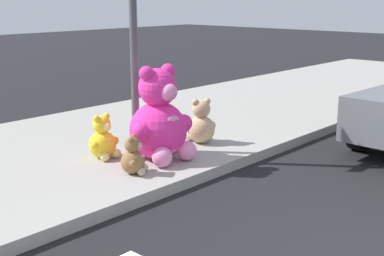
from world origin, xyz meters
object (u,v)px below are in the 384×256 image
(sign_pole, at_px, (134,33))
(plush_tan, at_px, (201,125))
(plush_yellow, at_px, (103,141))
(plush_pink_large, at_px, (160,122))
(plush_brown, at_px, (134,158))

(sign_pole, xyz_separation_m, plush_tan, (0.94, -0.43, -1.42))
(plush_yellow, bearing_deg, sign_pole, -3.82)
(plush_pink_large, relative_size, plush_brown, 2.61)
(plush_brown, distance_m, plush_tan, 1.72)
(sign_pole, bearing_deg, plush_tan, -24.78)
(plush_pink_large, relative_size, plush_yellow, 2.10)
(plush_yellow, distance_m, plush_brown, 0.84)
(plush_pink_large, xyz_separation_m, plush_brown, (-0.66, -0.20, -0.32))
(plush_pink_large, bearing_deg, plush_tan, 8.64)
(plush_yellow, xyz_separation_m, plush_tan, (1.51, -0.47, 0.03))
(plush_pink_large, height_order, plush_yellow, plush_pink_large)
(plush_pink_large, bearing_deg, plush_brown, -163.64)
(plush_yellow, relative_size, plush_brown, 1.24)
(sign_pole, height_order, plush_brown, sign_pole)
(sign_pole, xyz_separation_m, plush_brown, (-0.75, -0.78, -1.50))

